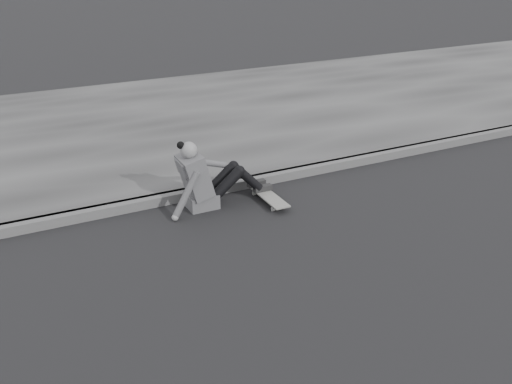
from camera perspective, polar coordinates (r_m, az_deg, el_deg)
ground at (r=6.92m, az=24.15°, el=-4.23°), size 80.00×80.00×0.00m
curb at (r=8.55m, az=11.28°, el=3.34°), size 24.00×0.16×0.12m
sidewalk at (r=10.96m, az=1.69°, el=8.47°), size 24.00×6.00×0.12m
skateboard at (r=7.13m, az=1.26°, el=-0.46°), size 0.20×0.78×0.09m
seated_woman at (r=6.93m, az=-5.05°, el=1.33°), size 1.38×0.46×0.88m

